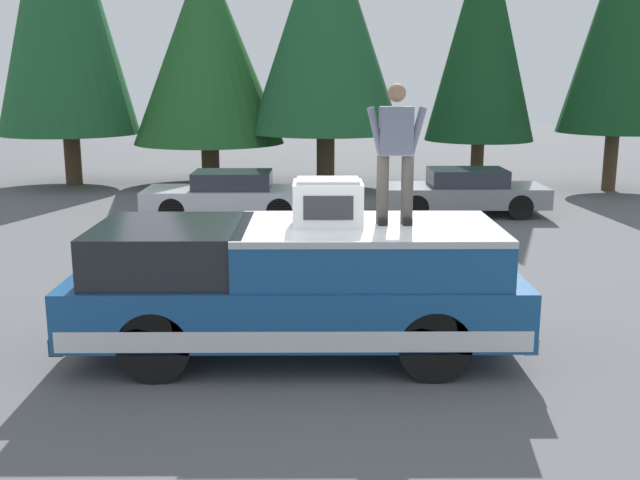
{
  "coord_description": "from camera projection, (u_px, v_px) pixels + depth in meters",
  "views": [
    {
      "loc": [
        -8.97,
        0.15,
        3.42
      ],
      "look_at": [
        0.38,
        0.09,
        1.35
      ],
      "focal_mm": 41.56,
      "sensor_mm": 36.0,
      "label": 1
    }
  ],
  "objects": [
    {
      "name": "ground_plane",
      "position": [
        327.0,
        349.0,
        9.5
      ],
      "size": [
        90.0,
        90.0,
        0.0
      ],
      "primitive_type": "plane",
      "color": "#565659"
    },
    {
      "name": "pickup_truck",
      "position": [
        297.0,
        286.0,
        9.19
      ],
      "size": [
        2.01,
        5.54,
        1.65
      ],
      "color": "navy",
      "rests_on": "ground"
    },
    {
      "name": "compressor_unit",
      "position": [
        328.0,
        202.0,
        9.0
      ],
      "size": [
        0.65,
        0.84,
        0.56
      ],
      "color": "silver",
      "rests_on": "pickup_truck"
    },
    {
      "name": "person_on_truck_bed",
      "position": [
        396.0,
        150.0,
        8.92
      ],
      "size": [
        0.29,
        0.72,
        1.69
      ],
      "color": "#423D38",
      "rests_on": "pickup_truck"
    },
    {
      "name": "parked_car_grey",
      "position": [
        464.0,
        192.0,
        18.66
      ],
      "size": [
        1.64,
        4.1,
        1.16
      ],
      "color": "gray",
      "rests_on": "ground"
    },
    {
      "name": "parked_car_silver",
      "position": [
        230.0,
        195.0,
        18.17
      ],
      "size": [
        1.64,
        4.1,
        1.16
      ],
      "color": "silver",
      "rests_on": "ground"
    },
    {
      "name": "conifer_far_left",
      "position": [
        622.0,
        23.0,
        21.69
      ],
      "size": [
        3.38,
        3.38,
        8.19
      ],
      "color": "#4C3826",
      "rests_on": "ground"
    },
    {
      "name": "conifer_left",
      "position": [
        483.0,
        31.0,
        22.39
      ],
      "size": [
        3.35,
        3.35,
        8.08
      ],
      "color": "#4C3826",
      "rests_on": "ground"
    },
    {
      "name": "conifer_center_left",
      "position": [
        326.0,
        20.0,
        22.54
      ],
      "size": [
        4.74,
        4.74,
        8.56
      ],
      "color": "#4C3826",
      "rests_on": "ground"
    },
    {
      "name": "conifer_center_right",
      "position": [
        207.0,
        48.0,
        23.29
      ],
      "size": [
        4.8,
        4.8,
        7.33
      ],
      "color": "#4C3826",
      "rests_on": "ground"
    }
  ]
}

